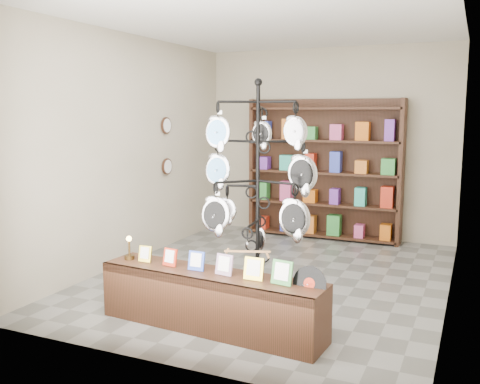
# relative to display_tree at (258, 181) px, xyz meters

# --- Properties ---
(ground) EXTENTS (5.00, 5.00, 0.00)m
(ground) POSITION_rel_display_tree_xyz_m (-0.28, 1.19, -1.33)
(ground) COLOR slate
(ground) RESTS_ON ground
(room_envelope) EXTENTS (5.00, 5.00, 5.00)m
(room_envelope) POSITION_rel_display_tree_xyz_m (-0.28, 1.19, 0.52)
(room_envelope) COLOR #B0A48E
(room_envelope) RESTS_ON ground
(display_tree) EXTENTS (1.20, 1.18, 2.31)m
(display_tree) POSITION_rel_display_tree_xyz_m (0.00, 0.00, 0.00)
(display_tree) COLOR black
(display_tree) RESTS_ON ground
(front_shelf) EXTENTS (2.22, 0.62, 0.78)m
(front_shelf) POSITION_rel_display_tree_xyz_m (-0.25, -0.53, -1.06)
(front_shelf) COLOR black
(front_shelf) RESTS_ON ground
(back_shelving) EXTENTS (2.42, 0.36, 2.20)m
(back_shelving) POSITION_rel_display_tree_xyz_m (-0.28, 3.48, -0.30)
(back_shelving) COLOR black
(back_shelving) RESTS_ON ground
(wall_clocks) EXTENTS (0.03, 0.24, 0.84)m
(wall_clocks) POSITION_rel_display_tree_xyz_m (-2.25, 1.99, 0.17)
(wall_clocks) COLOR black
(wall_clocks) RESTS_ON ground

